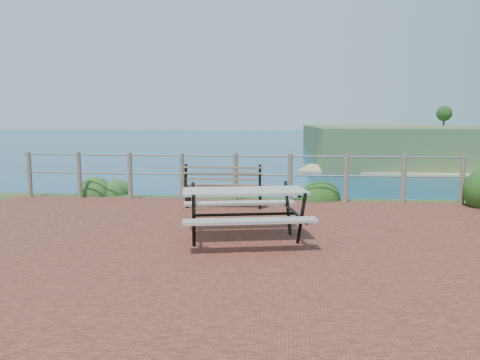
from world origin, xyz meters
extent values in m
cube|color=brown|center=(0.00, 0.00, 0.00)|extent=(10.00, 7.00, 0.12)
plane|color=navy|center=(0.00, 200.00, 0.00)|extent=(1200.00, 1200.00, 0.00)
cylinder|color=#6B5B4C|center=(-4.60, 3.35, 0.52)|extent=(0.10, 0.10, 1.00)
cylinder|color=#6B5B4C|center=(-3.45, 3.35, 0.52)|extent=(0.10, 0.10, 1.00)
cylinder|color=#6B5B4C|center=(-2.30, 3.35, 0.52)|extent=(0.10, 0.10, 1.00)
cylinder|color=#6B5B4C|center=(-1.15, 3.35, 0.52)|extent=(0.10, 0.10, 1.00)
cylinder|color=#6B5B4C|center=(0.00, 3.35, 0.52)|extent=(0.10, 0.10, 1.00)
cylinder|color=#6B5B4C|center=(1.15, 3.35, 0.52)|extent=(0.10, 0.10, 1.00)
cylinder|color=#6B5B4C|center=(2.30, 3.35, 0.52)|extent=(0.10, 0.10, 1.00)
cylinder|color=#6B5B4C|center=(3.45, 3.35, 0.52)|extent=(0.10, 0.10, 1.00)
cylinder|color=#6B5B4C|center=(4.60, 3.35, 0.52)|extent=(0.10, 0.10, 1.00)
cylinder|color=slate|center=(0.00, 3.35, 0.97)|extent=(9.40, 0.04, 0.04)
cylinder|color=slate|center=(0.00, 3.35, 0.57)|extent=(9.40, 0.04, 0.04)
cube|color=gray|center=(0.51, 0.00, 0.72)|extent=(1.81, 1.04, 0.04)
cube|color=gray|center=(0.51, 0.00, 0.44)|extent=(1.71, 0.59, 0.04)
cube|color=gray|center=(0.51, 0.00, 0.44)|extent=(1.71, 0.59, 0.04)
cylinder|color=black|center=(0.51, 0.00, 0.39)|extent=(1.44, 0.35, 0.04)
cube|color=brown|center=(-0.13, 2.54, 0.44)|extent=(1.54, 0.42, 0.03)
cube|color=brown|center=(-0.13, 2.54, 0.71)|extent=(1.53, 0.15, 0.35)
cube|color=black|center=(-0.13, 2.54, 0.23)|extent=(0.05, 0.06, 0.42)
cube|color=black|center=(-0.13, 2.54, 0.23)|extent=(0.05, 0.06, 0.42)
cube|color=black|center=(-0.13, 2.54, 0.23)|extent=(0.05, 0.06, 0.42)
cube|color=black|center=(-0.13, 2.54, 0.23)|extent=(0.05, 0.06, 0.42)
ellipsoid|color=#2A5A22|center=(-3.08, 4.10, 0.00)|extent=(0.85, 0.85, 0.62)
ellipsoid|color=#153B12|center=(1.89, 3.79, 0.00)|extent=(0.83, 0.83, 0.60)
camera|label=1|loc=(1.13, -6.39, 1.67)|focal=35.00mm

